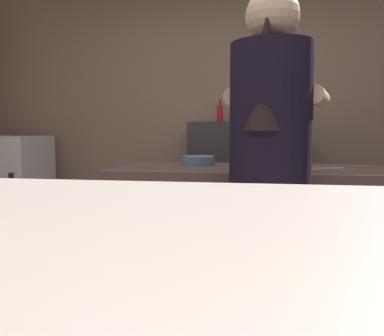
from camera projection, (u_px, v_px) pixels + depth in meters
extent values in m
cube|color=gray|center=(249.00, 106.00, 3.53)|extent=(5.20, 0.10, 2.70)
cube|color=#4C3935|center=(309.00, 254.00, 2.10)|extent=(2.10, 0.60, 0.93)
cube|color=#383337|center=(244.00, 193.00, 3.33)|extent=(0.93, 0.36, 1.20)
cube|color=white|center=(12.00, 197.00, 3.48)|extent=(0.56, 0.55, 1.08)
cube|color=#262626|center=(12.00, 197.00, 3.16)|extent=(0.03, 0.03, 0.39)
cube|color=#253439|center=(267.00, 287.00, 1.70)|extent=(0.28, 0.20, 0.90)
cylinder|color=black|center=(271.00, 115.00, 1.62)|extent=(0.34, 0.34, 0.58)
sphere|color=#CFAB8A|center=(273.00, 16.00, 1.59)|extent=(0.22, 0.22, 0.22)
cone|color=black|center=(266.00, 71.00, 1.52)|extent=(0.18, 0.18, 0.46)
cylinder|color=#CFAB8A|center=(242.00, 99.00, 1.83)|extent=(0.16, 0.33, 0.08)
cylinder|color=#CFAB8A|center=(318.00, 97.00, 1.70)|extent=(0.16, 0.33, 0.08)
cylinder|color=slate|center=(198.00, 161.00, 2.25)|extent=(0.19, 0.19, 0.05)
cube|color=silver|center=(322.00, 169.00, 2.00)|extent=(0.23, 0.12, 0.01)
cylinder|color=red|center=(237.00, 113.00, 3.24)|extent=(0.07, 0.07, 0.14)
cylinder|color=red|center=(237.00, 101.00, 3.23)|extent=(0.03, 0.03, 0.06)
cylinder|color=white|center=(237.00, 97.00, 3.22)|extent=(0.03, 0.03, 0.01)
cylinder|color=red|center=(220.00, 114.00, 3.34)|extent=(0.05, 0.05, 0.14)
cylinder|color=red|center=(220.00, 102.00, 3.33)|extent=(0.02, 0.02, 0.06)
cylinder|color=white|center=(220.00, 98.00, 3.33)|extent=(0.03, 0.03, 0.01)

